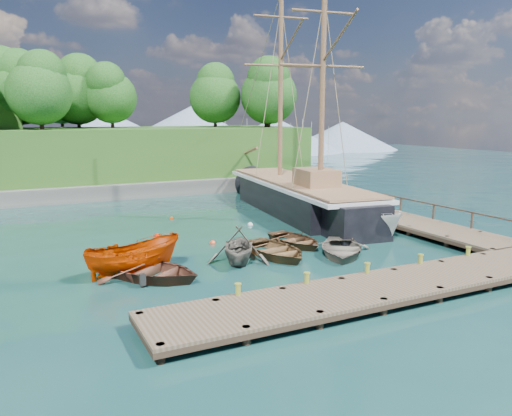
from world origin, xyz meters
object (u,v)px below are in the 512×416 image
Objects in this scene: rowboat_1 at (239,262)px; schooner at (298,199)px; motorboat_orange at (135,274)px; cabin_boat_white at (367,235)px; rowboat_2 at (275,257)px; rowboat_3 at (341,255)px; rowboat_4 at (295,245)px; rowboat_0 at (152,279)px.

schooner reaches higher than rowboat_1.
cabin_boat_white is at bearing -93.92° from motorboat_orange.
rowboat_2 is 0.99× the size of motorboat_orange.
rowboat_3 is 3.05m from rowboat_4.
rowboat_3 is at bearing 14.13° from rowboat_1.
rowboat_1 is 0.80× the size of motorboat_orange.
motorboat_orange is at bearing 78.62° from rowboat_0.
rowboat_3 is at bearing -42.13° from rowboat_0.
cabin_boat_white is (7.28, 1.72, 0.00)m from rowboat_2.
rowboat_3 is 0.98× the size of motorboat_orange.
rowboat_0 is 1.17m from motorboat_orange.
rowboat_2 is at bearing -167.77° from rowboat_3.
rowboat_2 is at bearing -173.72° from cabin_boat_white.
motorboat_orange is (-9.30, -1.26, 0.00)m from rowboat_4.
schooner reaches higher than rowboat_0.
rowboat_0 is 1.31× the size of rowboat_1.
rowboat_1 reaches higher than motorboat_orange.
rowboat_0 is 17.37m from schooner.
motorboat_orange is 0.17× the size of schooner.
schooner is at bearing 48.64° from rowboat_2.
motorboat_orange is (-7.19, 0.33, 0.00)m from rowboat_2.
rowboat_1 is (4.53, 0.63, 0.00)m from rowboat_0.
rowboat_1 is 0.14× the size of schooner.
cabin_boat_white is (4.08, 2.99, 0.00)m from rowboat_3.
rowboat_1 reaches higher than rowboat_2.
schooner reaches higher than rowboat_2.
cabin_boat_white reaches higher than rowboat_3.
motorboat_orange is (-5.07, 0.40, 0.00)m from rowboat_1.
rowboat_1 is 9.57m from cabin_boat_white.
rowboat_2 is 7.48m from cabin_boat_white.
rowboat_0 is 0.93× the size of cabin_boat_white.
cabin_boat_white reaches higher than rowboat_0.
rowboat_2 is 0.87× the size of cabin_boat_white.
rowboat_4 is (4.23, 1.66, 0.00)m from rowboat_1.
motorboat_orange is at bearing -154.89° from rowboat_3.
rowboat_2 is 12.16m from schooner.
rowboat_3 is 0.17× the size of schooner.
cabin_boat_white reaches higher than rowboat_4.
cabin_boat_white is at bearing 37.60° from rowboat_1.
motorboat_orange is at bearing -178.90° from rowboat_4.
rowboat_0 is 6.69m from rowboat_2.
schooner is (14.38, 9.42, 1.05)m from motorboat_orange.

